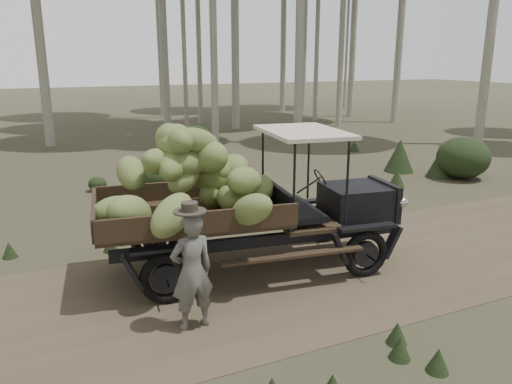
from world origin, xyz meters
TOP-DOWN VIEW (x-y plane):
  - ground at (0.00, 0.00)m, footprint 120.00×120.00m
  - dirt_track at (0.00, 0.00)m, footprint 70.00×4.00m
  - banana_truck at (-1.55, 0.65)m, footprint 5.35×2.72m
  - farmer at (-2.55, -0.82)m, footprint 0.61×0.46m
  - undergrowth at (-0.26, 0.13)m, footprint 21.30×22.80m

SIDE VIEW (x-z plane):
  - ground at x=0.00m, z-range 0.00..0.00m
  - dirt_track at x=0.00m, z-range 0.00..0.01m
  - undergrowth at x=-0.26m, z-range -0.12..1.14m
  - farmer at x=-2.55m, z-range -0.05..1.69m
  - banana_truck at x=-1.55m, z-range 0.18..2.78m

